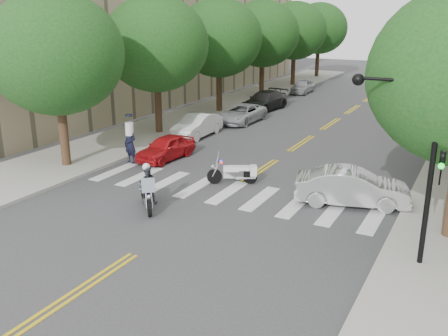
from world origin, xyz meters
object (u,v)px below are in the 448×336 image
Objects in this scene: motorcycle_police at (147,188)px; officer_standing at (130,144)px; motorcycle_parked at (237,173)px; convertible at (352,187)px.

officer_standing is (-4.40, 4.56, 0.19)m from motorcycle_police.
motorcycle_parked is 5.25m from convertible.
motorcycle_police is at bearing 127.58° from motorcycle_parked.
officer_standing reaches higher than convertible.
convertible is (5.24, -0.16, 0.23)m from motorcycle_parked.
motorcycle_parked is (1.81, 4.26, -0.31)m from motorcycle_police.
motorcycle_police reaches higher than motorcycle_parked.
motorcycle_parked is 6.24m from officer_standing.
officer_standing is 11.46m from convertible.
officer_standing reaches higher than motorcycle_police.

